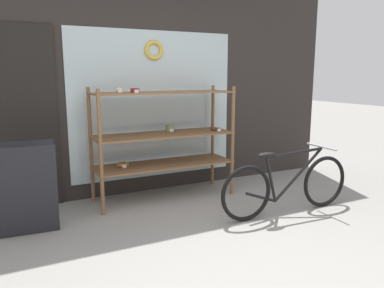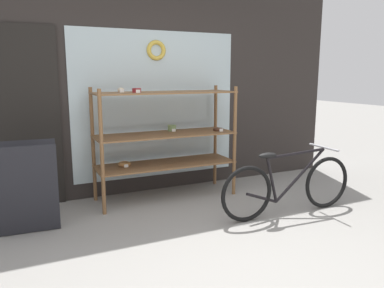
# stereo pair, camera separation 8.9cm
# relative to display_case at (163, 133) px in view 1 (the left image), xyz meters

# --- Properties ---
(ground_plane) EXTENTS (30.00, 30.00, 0.00)m
(ground_plane) POSITION_rel_display_case_xyz_m (-0.17, -1.82, -0.83)
(ground_plane) COLOR gray
(storefront_facade) EXTENTS (5.92, 0.13, 3.58)m
(storefront_facade) POSITION_rel_display_case_xyz_m (-0.20, 0.42, 0.91)
(storefront_facade) COLOR #2D2826
(storefront_facade) RESTS_ON ground_plane
(display_case) EXTENTS (1.73, 0.56, 1.40)m
(display_case) POSITION_rel_display_case_xyz_m (0.00, 0.00, 0.00)
(display_case) COLOR brown
(display_case) RESTS_ON ground_plane
(bicycle) EXTENTS (1.69, 0.46, 0.74)m
(bicycle) POSITION_rel_display_case_xyz_m (1.02, -1.13, -0.50)
(bicycle) COLOR black
(bicycle) RESTS_ON ground_plane
(sandwich_board) EXTENTS (0.59, 0.42, 0.90)m
(sandwich_board) POSITION_rel_display_case_xyz_m (-1.61, -0.46, -0.38)
(sandwich_board) COLOR #232328
(sandwich_board) RESTS_ON ground_plane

